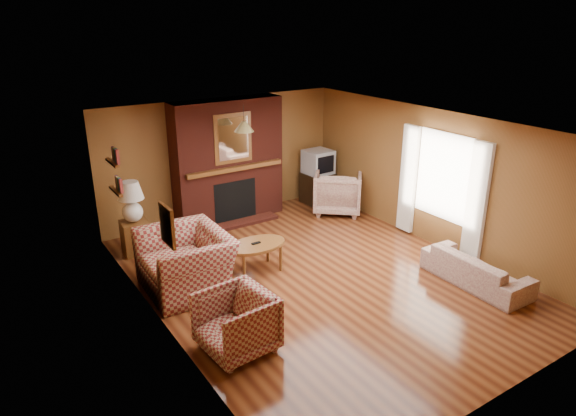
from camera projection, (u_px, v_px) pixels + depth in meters
floor at (318, 277)px, 8.09m from camera, size 6.50×6.50×0.00m
ceiling at (321, 126)px, 7.25m from camera, size 6.50×6.50×0.00m
wall_back at (222, 158)px, 10.21m from camera, size 6.50×0.00×6.50m
wall_front at (513, 301)px, 5.13m from camera, size 6.50×0.00×6.50m
wall_left at (158, 244)px, 6.38m from camera, size 0.00×6.50×6.50m
wall_right at (434, 178)px, 8.95m from camera, size 0.00×6.50×6.50m
fireplace at (228, 162)px, 10.01m from camera, size 2.20×0.82×2.40m
window_right at (441, 186)px, 8.80m from camera, size 0.10×1.85×2.00m
bookshelf at (115, 171)px, 7.74m from camera, size 0.09×0.55×0.71m
botanical_print at (167, 226)px, 6.04m from camera, size 0.05×0.40×0.50m
pendant_light at (244, 127)px, 9.18m from camera, size 0.36×0.36×0.48m
plaid_loveseat at (186, 262)px, 7.62m from camera, size 1.22×1.38×0.88m
plaid_armchair at (236, 323)px, 6.20m from camera, size 0.91×0.89×0.77m
floral_sofa at (476, 269)px, 7.82m from camera, size 0.70×1.70×0.49m
floral_armchair at (338, 192)px, 10.63m from camera, size 1.35×1.35×0.88m
coffee_table at (256, 247)px, 8.14m from camera, size 1.00×0.62×0.50m
side_table at (136, 237)px, 8.83m from camera, size 0.46×0.46×0.58m
table_lamp at (131, 200)px, 8.58m from camera, size 0.43×0.43×0.71m
tv_stand at (318, 188)px, 11.22m from camera, size 0.64×0.59×0.67m
crt_tv at (318, 162)px, 11.01m from camera, size 0.57×0.57×0.51m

